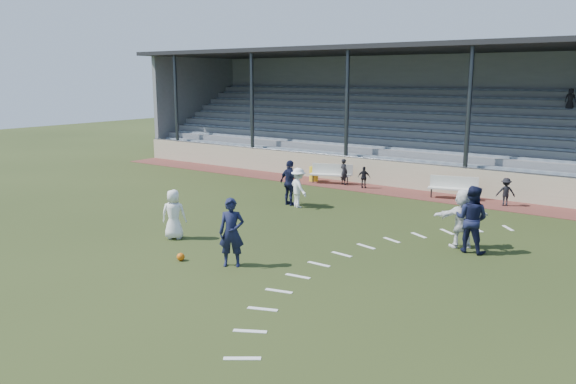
# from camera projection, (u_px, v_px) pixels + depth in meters

# --- Properties ---
(ground) EXTENTS (90.00, 90.00, 0.00)m
(ground) POSITION_uv_depth(u_px,v_px,m) (241.00, 247.00, 17.25)
(ground) COLOR #273214
(ground) RESTS_ON ground
(cinder_track) EXTENTS (34.00, 2.00, 0.02)m
(cinder_track) POSITION_uv_depth(u_px,v_px,m) (390.00, 191.00, 25.61)
(cinder_track) COLOR #5A2924
(cinder_track) RESTS_ON ground
(retaining_wall) EXTENTS (34.00, 0.18, 1.20)m
(retaining_wall) POSITION_uv_depth(u_px,v_px,m) (400.00, 175.00, 26.33)
(retaining_wall) COLOR #C1B695
(retaining_wall) RESTS_ON ground
(bench_left) EXTENTS (2.01, 1.15, 0.95)m
(bench_left) POSITION_uv_depth(u_px,v_px,m) (331.00, 172.00, 27.31)
(bench_left) COLOR silver
(bench_left) RESTS_ON cinder_track
(bench_right) EXTENTS (2.03, 0.98, 0.95)m
(bench_right) POSITION_uv_depth(u_px,v_px,m) (453.00, 185.00, 23.91)
(bench_right) COLOR silver
(bench_right) RESTS_ON cinder_track
(trash_bin) EXTENTS (0.45, 0.45, 0.72)m
(trash_bin) POSITION_uv_depth(u_px,v_px,m) (314.00, 174.00, 27.93)
(trash_bin) COLOR yellow
(trash_bin) RESTS_ON cinder_track
(football) EXTENTS (0.22, 0.22, 0.22)m
(football) POSITION_uv_depth(u_px,v_px,m) (181.00, 257.00, 15.92)
(football) COLOR #D35F0C
(football) RESTS_ON ground
(player_white_lead) EXTENTS (0.94, 0.85, 1.61)m
(player_white_lead) POSITION_uv_depth(u_px,v_px,m) (174.00, 214.00, 17.96)
(player_white_lead) COLOR white
(player_white_lead) RESTS_ON ground
(player_navy_lead) EXTENTS (0.83, 0.76, 1.91)m
(player_navy_lead) POSITION_uv_depth(u_px,v_px,m) (232.00, 232.00, 15.32)
(player_navy_lead) COLOR #121733
(player_navy_lead) RESTS_ON ground
(player_navy_mid) EXTENTS (0.99, 0.78, 2.01)m
(player_navy_mid) POSITION_uv_depth(u_px,v_px,m) (471.00, 219.00, 16.56)
(player_navy_mid) COLOR #121733
(player_navy_mid) RESTS_ON ground
(player_white_wing) EXTENTS (1.18, 0.99, 1.59)m
(player_white_wing) POSITION_uv_depth(u_px,v_px,m) (298.00, 188.00, 22.33)
(player_white_wing) COLOR white
(player_white_wing) RESTS_ON ground
(player_navy_wing) EXTENTS (1.15, 0.66, 1.84)m
(player_navy_wing) POSITION_uv_depth(u_px,v_px,m) (290.00, 183.00, 22.67)
(player_navy_wing) COLOR #121733
(player_navy_wing) RESTS_ON ground
(player_white_back) EXTENTS (1.65, 1.48, 1.82)m
(player_white_back) POSITION_uv_depth(u_px,v_px,m) (462.00, 218.00, 17.03)
(player_white_back) COLOR white
(player_white_back) RESTS_ON ground
(sub_left_near) EXTENTS (0.54, 0.45, 1.26)m
(sub_left_near) POSITION_uv_depth(u_px,v_px,m) (344.00, 172.00, 26.92)
(sub_left_near) COLOR black
(sub_left_near) RESTS_ON cinder_track
(sub_left_far) EXTENTS (0.64, 0.39, 1.01)m
(sub_left_far) POSITION_uv_depth(u_px,v_px,m) (364.00, 177.00, 26.15)
(sub_left_far) COLOR black
(sub_left_far) RESTS_ON cinder_track
(sub_right) EXTENTS (0.84, 0.69, 1.13)m
(sub_right) POSITION_uv_depth(u_px,v_px,m) (506.00, 192.00, 22.56)
(sub_right) COLOR black
(sub_right) RESTS_ON cinder_track
(grandstand) EXTENTS (34.60, 9.00, 6.61)m
(grandstand) POSITION_uv_depth(u_px,v_px,m) (439.00, 133.00, 29.75)
(grandstand) COLOR gray
(grandstand) RESTS_ON ground
(penalty_arc) EXTENTS (3.89, 14.63, 0.01)m
(penalty_arc) POSITION_uv_depth(u_px,v_px,m) (359.00, 273.00, 14.90)
(penalty_arc) COLOR white
(penalty_arc) RESTS_ON ground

